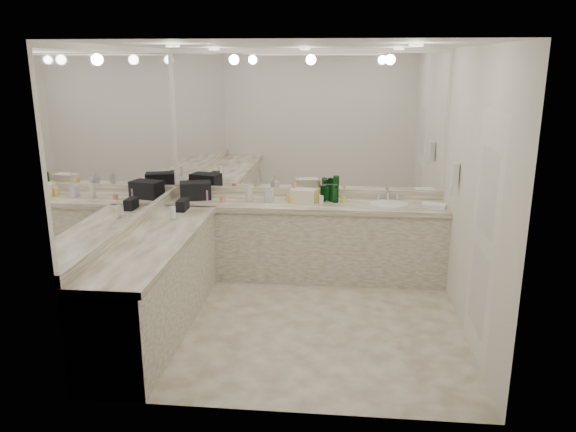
# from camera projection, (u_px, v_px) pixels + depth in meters

# --- Properties ---
(floor) EXTENTS (3.20, 3.20, 0.00)m
(floor) POSITION_uv_depth(u_px,v_px,m) (296.00, 320.00, 5.53)
(floor) COLOR beige
(floor) RESTS_ON ground
(ceiling) EXTENTS (3.20, 3.20, 0.00)m
(ceiling) POSITION_uv_depth(u_px,v_px,m) (297.00, 45.00, 4.83)
(ceiling) COLOR white
(ceiling) RESTS_ON floor
(wall_back) EXTENTS (3.20, 0.02, 2.60)m
(wall_back) POSITION_uv_depth(u_px,v_px,m) (307.00, 163.00, 6.62)
(wall_back) COLOR silver
(wall_back) RESTS_ON floor
(wall_left) EXTENTS (0.02, 3.00, 2.60)m
(wall_left) POSITION_uv_depth(u_px,v_px,m) (129.00, 188.00, 5.33)
(wall_left) COLOR silver
(wall_left) RESTS_ON floor
(wall_right) EXTENTS (0.02, 3.00, 2.60)m
(wall_right) POSITION_uv_depth(u_px,v_px,m) (474.00, 196.00, 5.03)
(wall_right) COLOR silver
(wall_right) RESTS_ON floor
(vanity_back_base) EXTENTS (3.20, 0.60, 0.84)m
(vanity_back_base) POSITION_uv_depth(u_px,v_px,m) (305.00, 242.00, 6.57)
(vanity_back_base) COLOR beige
(vanity_back_base) RESTS_ON floor
(vanity_back_top) EXTENTS (3.20, 0.64, 0.06)m
(vanity_back_top) POSITION_uv_depth(u_px,v_px,m) (305.00, 205.00, 6.44)
(vanity_back_top) COLOR beige
(vanity_back_top) RESTS_ON vanity_back_base
(vanity_left_base) EXTENTS (0.60, 2.40, 0.84)m
(vanity_left_base) POSITION_uv_depth(u_px,v_px,m) (155.00, 287.00, 5.25)
(vanity_left_base) COLOR beige
(vanity_left_base) RESTS_ON floor
(vanity_left_top) EXTENTS (0.64, 2.42, 0.06)m
(vanity_left_top) POSITION_uv_depth(u_px,v_px,m) (153.00, 242.00, 5.13)
(vanity_left_top) COLOR beige
(vanity_left_top) RESTS_ON vanity_left_base
(backsplash_back) EXTENTS (3.20, 0.04, 0.10)m
(backsplash_back) POSITION_uv_depth(u_px,v_px,m) (307.00, 192.00, 6.69)
(backsplash_back) COLOR beige
(backsplash_back) RESTS_ON vanity_back_top
(backsplash_left) EXTENTS (0.04, 3.00, 0.10)m
(backsplash_left) POSITION_uv_depth(u_px,v_px,m) (134.00, 223.00, 5.42)
(backsplash_left) COLOR beige
(backsplash_left) RESTS_ON vanity_left_top
(mirror_back) EXTENTS (3.12, 0.01, 1.55)m
(mirror_back) POSITION_uv_depth(u_px,v_px,m) (308.00, 123.00, 6.48)
(mirror_back) COLOR white
(mirror_back) RESTS_ON wall_back
(mirror_left) EXTENTS (0.01, 2.92, 1.55)m
(mirror_left) POSITION_uv_depth(u_px,v_px,m) (127.00, 138.00, 5.20)
(mirror_left) COLOR white
(mirror_left) RESTS_ON wall_left
(sink) EXTENTS (0.44, 0.44, 0.03)m
(sink) POSITION_uv_depth(u_px,v_px,m) (389.00, 205.00, 6.35)
(sink) COLOR white
(sink) RESTS_ON vanity_back_top
(faucet) EXTENTS (0.24, 0.16, 0.14)m
(faucet) POSITION_uv_depth(u_px,v_px,m) (388.00, 194.00, 6.53)
(faucet) COLOR silver
(faucet) RESTS_ON vanity_back_top
(wall_phone) EXTENTS (0.06, 0.10, 0.24)m
(wall_phone) POSITION_uv_depth(u_px,v_px,m) (455.00, 175.00, 5.69)
(wall_phone) COLOR white
(wall_phone) RESTS_ON wall_right
(door) EXTENTS (0.02, 0.82, 2.10)m
(door) POSITION_uv_depth(u_px,v_px,m) (483.00, 239.00, 4.62)
(door) COLOR white
(door) RESTS_ON wall_right
(black_toiletry_bag) EXTENTS (0.40, 0.31, 0.20)m
(black_toiletry_bag) POSITION_uv_depth(u_px,v_px,m) (196.00, 190.00, 6.57)
(black_toiletry_bag) COLOR black
(black_toiletry_bag) RESTS_ON vanity_back_top
(black_bag_spill) EXTENTS (0.10, 0.21, 0.12)m
(black_bag_spill) POSITION_uv_depth(u_px,v_px,m) (183.00, 205.00, 6.08)
(black_bag_spill) COLOR black
(black_bag_spill) RESTS_ON vanity_left_top
(cream_cosmetic_case) EXTENTS (0.30, 0.21, 0.16)m
(cream_cosmetic_case) POSITION_uv_depth(u_px,v_px,m) (303.00, 195.00, 6.42)
(cream_cosmetic_case) COLOR beige
(cream_cosmetic_case) RESTS_ON vanity_back_top
(hand_towel) EXTENTS (0.29, 0.23, 0.04)m
(hand_towel) POSITION_uv_depth(u_px,v_px,m) (434.00, 205.00, 6.21)
(hand_towel) COLOR white
(hand_towel) RESTS_ON vanity_back_top
(lotion_left) EXTENTS (0.05, 0.05, 0.13)m
(lotion_left) POSITION_uv_depth(u_px,v_px,m) (173.00, 213.00, 5.74)
(lotion_left) COLOR white
(lotion_left) RESTS_ON vanity_left_top
(soap_bottle_a) EXTENTS (0.09, 0.09, 0.22)m
(soap_bottle_a) POSITION_uv_depth(u_px,v_px,m) (249.00, 192.00, 6.45)
(soap_bottle_a) COLOR beige
(soap_bottle_a) RESTS_ON vanity_back_top
(soap_bottle_b) EXTENTS (0.10, 0.11, 0.18)m
(soap_bottle_b) POSITION_uv_depth(u_px,v_px,m) (268.00, 194.00, 6.44)
(soap_bottle_b) COLOR silver
(soap_bottle_b) RESTS_ON vanity_back_top
(soap_bottle_c) EXTENTS (0.18, 0.18, 0.18)m
(soap_bottle_c) POSITION_uv_depth(u_px,v_px,m) (295.00, 194.00, 6.47)
(soap_bottle_c) COLOR #FFD992
(soap_bottle_c) RESTS_ON vanity_back_top
(green_bottle_0) EXTENTS (0.07, 0.07, 0.21)m
(green_bottle_0) POSITION_uv_depth(u_px,v_px,m) (335.00, 194.00, 6.41)
(green_bottle_0) COLOR #0E551C
(green_bottle_0) RESTS_ON vanity_back_top
(green_bottle_1) EXTENTS (0.06, 0.06, 0.19)m
(green_bottle_1) POSITION_uv_depth(u_px,v_px,m) (330.00, 192.00, 6.50)
(green_bottle_1) COLOR #0E551C
(green_bottle_1) RESTS_ON vanity_back_top
(green_bottle_2) EXTENTS (0.07, 0.07, 0.18)m
(green_bottle_2) POSITION_uv_depth(u_px,v_px,m) (325.00, 192.00, 6.54)
(green_bottle_2) COLOR #0E551C
(green_bottle_2) RESTS_ON vanity_back_top
(green_bottle_3) EXTENTS (0.07, 0.07, 0.19)m
(green_bottle_3) POSITION_uv_depth(u_px,v_px,m) (323.00, 193.00, 6.46)
(green_bottle_3) COLOR #0E551C
(green_bottle_3) RESTS_ON vanity_back_top
(green_bottle_4) EXTENTS (0.07, 0.07, 0.19)m
(green_bottle_4) POSITION_uv_depth(u_px,v_px,m) (332.00, 193.00, 6.47)
(green_bottle_4) COLOR #0E551C
(green_bottle_4) RESTS_ON vanity_back_top
(amenity_bottle_0) EXTENTS (0.04, 0.04, 0.06)m
(amenity_bottle_0) POSITION_uv_depth(u_px,v_px,m) (292.00, 201.00, 6.38)
(amenity_bottle_0) COLOR #F2D84C
(amenity_bottle_0) RESTS_ON vanity_back_top
(amenity_bottle_1) EXTENTS (0.04, 0.04, 0.08)m
(amenity_bottle_1) POSITION_uv_depth(u_px,v_px,m) (344.00, 199.00, 6.41)
(amenity_bottle_1) COLOR #F2D84C
(amenity_bottle_1) RESTS_ON vanity_back_top
(amenity_bottle_2) EXTENTS (0.06, 0.06, 0.07)m
(amenity_bottle_2) POSITION_uv_depth(u_px,v_px,m) (222.00, 199.00, 6.44)
(amenity_bottle_2) COLOR #E57F66
(amenity_bottle_2) RESTS_ON vanity_back_top
(amenity_bottle_3) EXTENTS (0.04, 0.04, 0.13)m
(amenity_bottle_3) POSITION_uv_depth(u_px,v_px,m) (272.00, 194.00, 6.53)
(amenity_bottle_3) COLOR white
(amenity_bottle_3) RESTS_ON vanity_back_top
(amenity_bottle_4) EXTENTS (0.06, 0.06, 0.15)m
(amenity_bottle_4) POSITION_uv_depth(u_px,v_px,m) (316.00, 196.00, 6.43)
(amenity_bottle_4) COLOR #F2D84C
(amenity_bottle_4) RESTS_ON vanity_back_top
(amenity_bottle_5) EXTENTS (0.05, 0.05, 0.12)m
(amenity_bottle_5) POSITION_uv_depth(u_px,v_px,m) (207.00, 195.00, 6.52)
(amenity_bottle_5) COLOR #9966B2
(amenity_bottle_5) RESTS_ON vanity_back_top
(amenity_bottle_6) EXTENTS (0.05, 0.05, 0.10)m
(amenity_bottle_6) POSITION_uv_depth(u_px,v_px,m) (321.00, 200.00, 6.35)
(amenity_bottle_6) COLOR white
(amenity_bottle_6) RESTS_ON vanity_back_top
(amenity_bottle_7) EXTENTS (0.04, 0.04, 0.10)m
(amenity_bottle_7) POSITION_uv_depth(u_px,v_px,m) (289.00, 198.00, 6.42)
(amenity_bottle_7) COLOR #F2D84C
(amenity_bottle_7) RESTS_ON vanity_back_top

